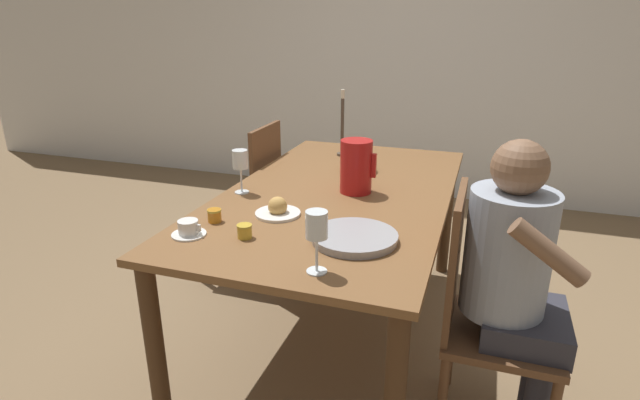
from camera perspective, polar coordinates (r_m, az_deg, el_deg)
name	(u,v)px	position (r m, az deg, el deg)	size (l,w,h in m)	color
ground_plane	(337,331)	(2.71, 1.95, -14.73)	(20.00, 20.00, 0.00)	#7F6647
wall_back	(419,49)	(4.55, 11.25, 16.59)	(10.00, 0.06, 2.60)	white
dining_table	(339,210)	(2.38, 2.14, -1.13)	(1.02, 1.85, 0.78)	brown
chair_person_side	(482,313)	(2.02, 18.01, -12.13)	(0.42, 0.42, 0.97)	brown
chair_opposite	(250,201)	(3.06, -8.00, -0.09)	(0.42, 0.42, 0.97)	brown
person_seated	(515,272)	(1.93, 21.42, -7.66)	(0.39, 0.41, 1.17)	#33333D
red_pitcher	(356,166)	(2.31, 4.15, 3.86)	(0.17, 0.15, 0.25)	red
wine_glass_water	(240,161)	(2.31, -9.10, 4.39)	(0.07, 0.07, 0.20)	white
wine_glass_juice	(317,228)	(1.55, -0.39, -3.25)	(0.07, 0.07, 0.21)	white
teacup_near_person	(189,229)	(1.93, -14.79, -3.23)	(0.13, 0.13, 0.06)	white
serving_tray	(354,237)	(1.82, 3.94, -4.26)	(0.32, 0.32, 0.03)	#9E9EA3
bread_plate	(278,209)	(2.06, -4.85, -1.09)	(0.19, 0.19, 0.08)	white
jam_jar_amber	(245,230)	(1.86, -8.62, -3.47)	(0.06, 0.06, 0.05)	gold
jam_jar_red	(214,215)	(2.03, -11.97, -1.66)	(0.06, 0.06, 0.05)	#C67A1E
fruit_bowl	(358,163)	(2.66, 4.37, 4.20)	(0.18, 0.18, 0.11)	brown
candlestick_tall	(342,130)	(2.94, 2.56, 8.05)	(0.06, 0.06, 0.39)	#4C4238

